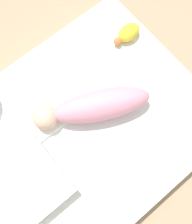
{
  "coord_description": "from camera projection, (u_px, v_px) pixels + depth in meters",
  "views": [
    {
      "loc": [
        0.2,
        0.28,
        1.52
      ],
      "look_at": [
        -0.04,
        -0.0,
        0.2
      ],
      "focal_mm": 42.0,
      "sensor_mm": 36.0,
      "label": 1
    }
  ],
  "objects": [
    {
      "name": "ground_plane",
      "position": [
        92.0,
        125.0,
        1.55
      ],
      "size": [
        12.0,
        12.0,
        0.0
      ],
      "primitive_type": "plane",
      "color": "#9E8466"
    },
    {
      "name": "bed_mattress",
      "position": [
        91.0,
        123.0,
        1.48
      ],
      "size": [
        1.21,
        1.08,
        0.15
      ],
      "color": "white",
      "rests_on": "ground_plane"
    },
    {
      "name": "burp_cloth",
      "position": [
        41.0,
        118.0,
        1.4
      ],
      "size": [
        0.2,
        0.21,
        0.02
      ],
      "color": "white",
      "rests_on": "bed_mattress"
    },
    {
      "name": "swaddled_baby",
      "position": [
        94.0,
        107.0,
        1.34
      ],
      "size": [
        0.59,
        0.39,
        0.17
      ],
      "rotation": [
        0.0,
        0.0,
        5.81
      ],
      "color": "pink",
      "rests_on": "bed_mattress"
    },
    {
      "name": "pillow",
      "position": [
        23.0,
        187.0,
        1.26
      ],
      "size": [
        0.38,
        0.36,
        0.1
      ],
      "color": "white",
      "rests_on": "bed_mattress"
    },
    {
      "name": "turtle_plush",
      "position": [
        128.0,
        33.0,
        1.5
      ],
      "size": [
        0.18,
        0.09,
        0.09
      ],
      "color": "yellow",
      "rests_on": "bed_mattress"
    }
  ]
}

